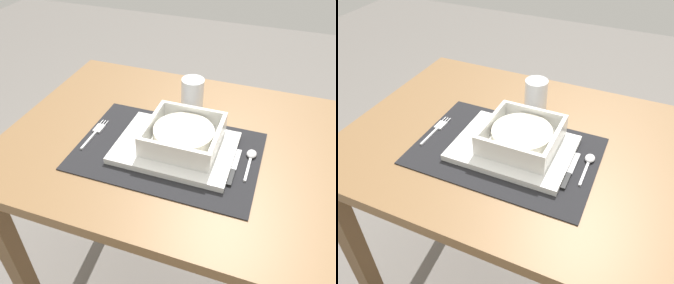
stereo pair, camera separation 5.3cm
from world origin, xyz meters
The scene contains 9 objects.
dining_table centered at (0.00, 0.00, 0.63)m, with size 0.92×0.68×0.75m.
placemat centered at (-0.02, -0.06, 0.75)m, with size 0.45×0.31×0.00m, color black.
serving_plate centered at (0.00, -0.05, 0.76)m, with size 0.29×0.21×0.02m, color white.
porridge_bowl centered at (0.01, -0.03, 0.79)m, with size 0.18×0.18×0.05m.
fork centered at (-0.22, -0.05, 0.76)m, with size 0.02×0.13×0.00m.
spoon centered at (0.18, -0.02, 0.76)m, with size 0.02×0.11×0.01m.
butter_knife centered at (0.15, -0.07, 0.76)m, with size 0.01×0.13×0.01m.
bread_knife centered at (0.13, -0.06, 0.76)m, with size 0.01×0.13×0.01m.
drinking_glass centered at (-0.02, 0.16, 0.80)m, with size 0.07×0.07×0.09m.
Camera 2 is at (0.26, -0.67, 1.32)m, focal length 37.30 mm.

